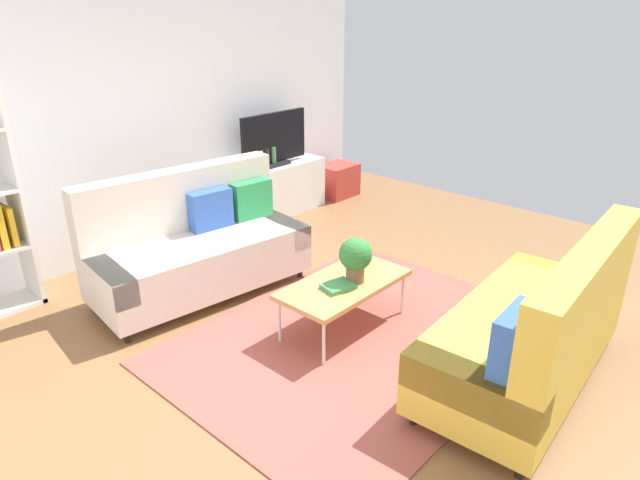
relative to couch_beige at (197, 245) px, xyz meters
The scene contains 16 objects.
ground_plane 1.59m from the couch_beige, 77.55° to the right, with size 7.68×7.68×0.00m, color brown.
wall_far 1.68m from the couch_beige, 75.85° to the left, with size 6.40×0.12×2.90m, color silver.
area_rug 1.71m from the couch_beige, 78.69° to the right, with size 2.90×2.20×0.01m, color #9E4C42.
couch_beige is the anchor object (origin of this frame).
couch_green 2.92m from the couch_beige, 76.83° to the right, with size 1.95×0.96×1.10m.
coffee_table 1.47m from the couch_beige, 75.24° to the right, with size 1.10×0.56×0.42m.
tv_console 2.12m from the couch_beige, 27.28° to the left, with size 1.40×0.44×0.64m, color silver.
tv 2.16m from the couch_beige, 26.79° to the left, with size 1.00×0.20×0.64m.
storage_trunk 3.11m from the couch_beige, 16.25° to the left, with size 0.52×0.40×0.44m, color #B2382D.
potted_plant 1.55m from the couch_beige, 73.49° to the right, with size 0.26×0.26×0.37m.
table_book_0 1.48m from the couch_beige, 79.95° to the right, with size 0.24×0.18×0.04m, color #3F8C4C.
vase_0 1.67m from the couch_beige, 38.12° to the left, with size 0.10×0.10×0.17m, color silver.
vase_1 1.80m from the couch_beige, 34.87° to the left, with size 0.11×0.11×0.16m, color silver.
bottle_0 1.90m from the couch_beige, 29.62° to the left, with size 0.05×0.05×0.23m, color silver.
bottle_1 1.99m from the couch_beige, 28.15° to the left, with size 0.05×0.05×0.24m, color #262626.
bottle_2 2.08m from the couch_beige, 26.78° to the left, with size 0.06×0.06×0.24m, color #3F8C4C.
Camera 1 is at (-3.00, -2.42, 2.43)m, focal length 31.20 mm.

